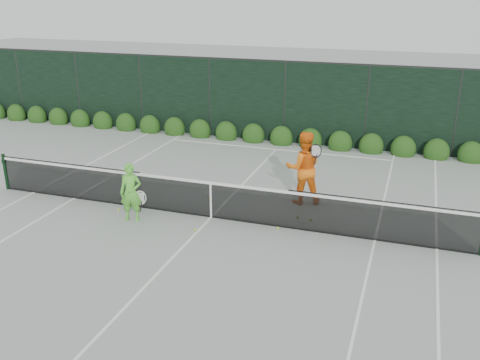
% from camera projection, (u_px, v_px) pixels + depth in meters
% --- Properties ---
extents(ground, '(80.00, 80.00, 0.00)m').
position_uv_depth(ground, '(211.00, 217.00, 13.73)').
color(ground, gray).
rests_on(ground, ground).
extents(tennis_net, '(12.90, 0.10, 1.07)m').
position_uv_depth(tennis_net, '(210.00, 198.00, 13.55)').
color(tennis_net, black).
rests_on(tennis_net, ground).
extents(player_woman, '(0.66, 0.49, 1.50)m').
position_uv_depth(player_woman, '(131.00, 192.00, 13.33)').
color(player_woman, '#5AC539').
rests_on(player_woman, ground).
extents(player_man, '(1.18, 1.05, 2.00)m').
position_uv_depth(player_man, '(304.00, 168.00, 14.35)').
color(player_man, orange).
rests_on(player_man, ground).
extents(court_lines, '(11.03, 23.83, 0.01)m').
position_uv_depth(court_lines, '(211.00, 217.00, 13.73)').
color(court_lines, white).
rests_on(court_lines, ground).
extents(windscreen_fence, '(32.00, 21.07, 3.06)m').
position_uv_depth(windscreen_fence, '(161.00, 201.00, 10.80)').
color(windscreen_fence, black).
rests_on(windscreen_fence, ground).
extents(hedge_row, '(31.66, 0.65, 0.94)m').
position_uv_depth(hedge_row, '(281.00, 138.00, 20.01)').
color(hedge_row, '#143A0F').
rests_on(hedge_row, ground).
extents(tennis_balls, '(5.01, 1.97, 0.07)m').
position_uv_depth(tennis_balls, '(234.00, 217.00, 13.68)').
color(tennis_balls, '#BFD52F').
rests_on(tennis_balls, ground).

